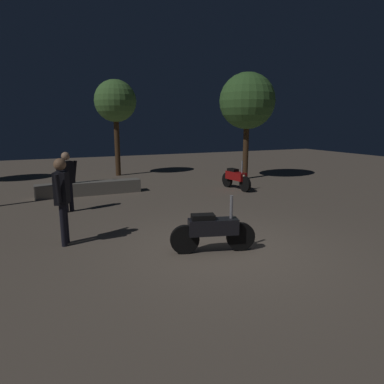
{
  "coord_description": "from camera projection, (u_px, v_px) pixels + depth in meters",
  "views": [
    {
      "loc": [
        -3.16,
        -5.53,
        2.47
      ],
      "look_at": [
        -0.24,
        1.06,
        1.0
      ],
      "focal_mm": 32.12,
      "sensor_mm": 36.0,
      "label": 1
    }
  ],
  "objects": [
    {
      "name": "planter_wall_low",
      "position": [
        90.0,
        188.0,
        11.88
      ],
      "size": [
        3.5,
        0.5,
        0.45
      ],
      "color": "gray",
      "rests_on": "ground_plane"
    },
    {
      "name": "person_bystander_far",
      "position": [
        67.0,
        177.0,
        9.45
      ],
      "size": [
        0.64,
        0.37,
        1.68
      ],
      "rotation": [
        0.0,
        0.0,
        5.14
      ],
      "color": "black",
      "rests_on": "ground_plane"
    },
    {
      "name": "tree_center_bg",
      "position": [
        115.0,
        102.0,
        15.58
      ],
      "size": [
        1.89,
        1.89,
        4.37
      ],
      "color": "#4C331E",
      "rests_on": "ground_plane"
    },
    {
      "name": "motorcycle_black_foreground",
      "position": [
        213.0,
        230.0,
        6.58
      ],
      "size": [
        1.63,
        0.54,
        1.11
      ],
      "rotation": [
        0.0,
        0.0,
        -0.26
      ],
      "color": "black",
      "rests_on": "ground_plane"
    },
    {
      "name": "motorcycle_red_parked_left",
      "position": [
        236.0,
        178.0,
        12.79
      ],
      "size": [
        0.39,
        1.66,
        1.11
      ],
      "rotation": [
        0.0,
        0.0,
        4.81
      ],
      "color": "black",
      "rests_on": "ground_plane"
    },
    {
      "name": "ground_plane",
      "position": [
        225.0,
        251.0,
        6.7
      ],
      "size": [
        40.0,
        40.0,
        0.0
      ],
      "primitive_type": "plane",
      "color": "#756656"
    },
    {
      "name": "person_rider_beside",
      "position": [
        62.0,
        194.0,
        6.84
      ],
      "size": [
        0.34,
        0.66,
        1.78
      ],
      "rotation": [
        0.0,
        0.0,
        2.82
      ],
      "color": "black",
      "rests_on": "ground_plane"
    },
    {
      "name": "tree_left_bg",
      "position": [
        247.0,
        101.0,
        14.64
      ],
      "size": [
        2.38,
        2.38,
        4.55
      ],
      "color": "#4C331E",
      "rests_on": "ground_plane"
    }
  ]
}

